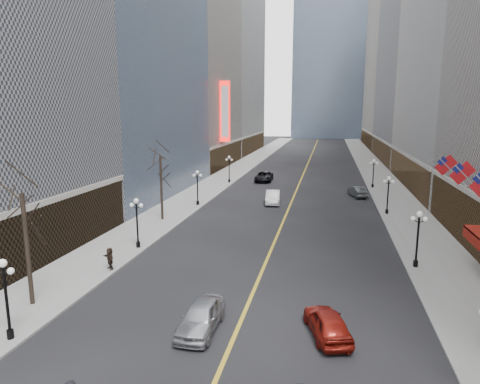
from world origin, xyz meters
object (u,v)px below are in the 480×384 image
at_px(streetlamp_west_1, 137,218).
at_px(car_sb_mid, 327,323).
at_px(streetlamp_east_1, 418,233).
at_px(car_sb_far, 357,192).
at_px(streetlamp_west_2, 197,184).
at_px(streetlamp_west_3, 229,166).
at_px(streetlamp_west_0, 6,291).
at_px(streetlamp_east_3, 373,170).
at_px(car_nb_mid, 273,197).
at_px(car_nb_far, 264,177).
at_px(car_nb_near, 201,317).
at_px(streetlamp_east_2, 388,191).

xyz_separation_m(streetlamp_west_1, car_sb_mid, (16.82, -11.97, -2.12)).
xyz_separation_m(streetlamp_east_1, car_sb_far, (-2.80, 28.46, -2.14)).
distance_m(streetlamp_west_2, car_sb_mid, 34.43).
distance_m(streetlamp_west_2, streetlamp_west_3, 18.00).
distance_m(streetlamp_west_0, streetlamp_west_1, 16.00).
xyz_separation_m(streetlamp_east_1, streetlamp_west_3, (-23.60, 36.00, 0.00)).
xyz_separation_m(streetlamp_west_2, car_sb_far, (20.80, 10.46, -2.14)).
relative_size(streetlamp_east_1, streetlamp_east_3, 1.00).
bearing_deg(car_sb_far, streetlamp_east_1, 79.11).
bearing_deg(car_sb_far, car_nb_mid, 15.08).
bearing_deg(streetlamp_west_0, car_nb_far, 84.25).
bearing_deg(streetlamp_east_1, streetlamp_west_1, 180.00).
height_order(car_nb_mid, car_sb_far, car_nb_mid).
relative_size(car_nb_near, car_nb_mid, 0.94).
xyz_separation_m(streetlamp_east_2, car_nb_mid, (-14.20, 3.45, -2.05)).
bearing_deg(streetlamp_west_2, car_sb_far, 26.69).
bearing_deg(streetlamp_west_0, car_nb_mid, 75.90).
bearing_deg(streetlamp_west_0, streetlamp_east_1, 34.14).
height_order(streetlamp_west_1, car_sb_far, streetlamp_west_1).
bearing_deg(streetlamp_west_1, car_nb_far, 81.92).
xyz_separation_m(streetlamp_west_3, car_sb_far, (20.80, -7.54, -2.14)).
distance_m(streetlamp_west_0, car_sb_far, 49.13).
relative_size(streetlamp_east_2, streetlamp_east_3, 1.00).
bearing_deg(streetlamp_west_2, streetlamp_east_3, 37.33).
distance_m(streetlamp_west_2, car_nb_far, 21.85).
bearing_deg(streetlamp_west_3, car_sb_far, -19.93).
distance_m(streetlamp_east_1, car_nb_far, 43.06).
bearing_deg(car_nb_mid, streetlamp_west_2, -165.78).
distance_m(streetlamp_west_0, streetlamp_west_3, 52.00).
distance_m(car_nb_far, car_sb_mid, 52.24).
bearing_deg(car_sb_mid, streetlamp_west_1, -52.57).
relative_size(streetlamp_east_2, car_nb_near, 0.92).
bearing_deg(streetlamp_east_3, car_nb_mid, -134.29).
distance_m(streetlamp_west_3, car_sb_mid, 50.88).
xyz_separation_m(streetlamp_west_1, streetlamp_west_2, (0.00, 18.00, 0.00)).
relative_size(car_nb_far, car_sb_mid, 1.34).
height_order(streetlamp_east_3, car_nb_mid, streetlamp_east_3).
height_order(streetlamp_east_2, streetlamp_east_3, same).
height_order(streetlamp_west_1, car_sb_mid, streetlamp_west_1).
relative_size(streetlamp_east_1, streetlamp_west_1, 1.00).
bearing_deg(streetlamp_west_1, streetlamp_east_3, 56.75).
distance_m(streetlamp_west_3, car_nb_far, 6.64).
distance_m(streetlamp_east_3, car_sb_far, 8.32).
bearing_deg(streetlamp_east_1, streetlamp_east_3, 90.00).
relative_size(streetlamp_east_3, streetlamp_west_0, 1.00).
height_order(streetlamp_west_0, streetlamp_west_1, same).
bearing_deg(car_sb_far, car_nb_far, -51.23).
bearing_deg(car_nb_far, car_nb_mid, -79.33).
height_order(streetlamp_west_1, streetlamp_west_3, same).
bearing_deg(car_sb_mid, car_nb_far, -94.67).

